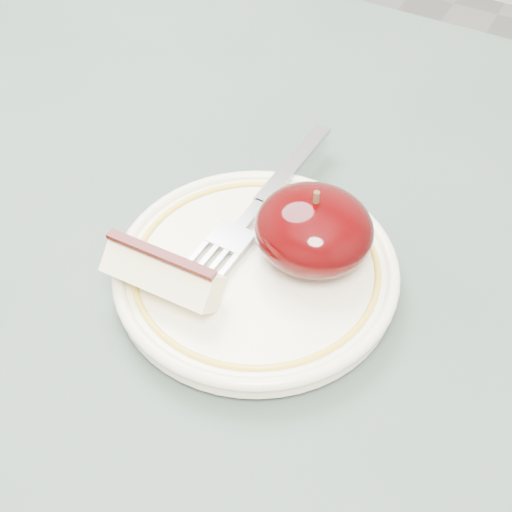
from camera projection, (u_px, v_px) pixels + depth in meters
The scene contains 5 objects.
table at pixel (170, 399), 0.52m from camera, with size 0.90×0.90×0.75m.
plate at pixel (256, 270), 0.47m from camera, with size 0.19×0.19×0.02m.
apple_half at pixel (314, 229), 0.45m from camera, with size 0.08×0.07×0.06m.
apple_wedge at pixel (163, 273), 0.44m from camera, with size 0.08×0.03×0.04m.
fork at pixel (260, 204), 0.50m from camera, with size 0.03×0.19×0.00m.
Camera 1 is at (0.19, -0.21, 1.12)m, focal length 50.00 mm.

